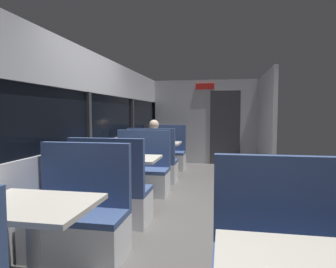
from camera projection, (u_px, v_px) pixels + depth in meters
ground_plane at (186, 214)px, 4.11m from camera, size 3.30×9.20×0.02m
carriage_window_panel_left at (88, 133)px, 4.29m from camera, size 0.09×8.48×2.30m
carriage_end_bulkhead at (207, 122)px, 8.13m from camera, size 2.90×0.11×2.30m
carriage_aisle_panel_right at (266, 124)px, 6.71m from camera, size 0.08×2.40×2.30m
dining_table_near_window at (32, 216)px, 2.17m from camera, size 0.90×0.70×0.74m
bench_near_window_facing_entry at (79, 223)px, 2.88m from camera, size 0.95×0.50×1.10m
dining_table_mid_window at (129, 164)px, 4.40m from camera, size 0.90×0.70×0.74m
bench_mid_window_facing_end at (112, 198)px, 3.74m from camera, size 0.95×0.50×1.10m
bench_mid_window_facing_entry at (141, 175)px, 5.11m from camera, size 0.95×0.50×1.10m
dining_table_far_window at (160, 147)px, 6.63m from camera, size 0.90×0.70×0.74m
bench_far_window_facing_end at (153, 166)px, 5.97m from camera, size 0.95×0.50×1.10m
bench_far_window_facing_entry at (166, 156)px, 7.34m from camera, size 0.95×0.50×1.10m
seated_passenger at (154, 155)px, 6.02m from camera, size 0.47×0.55×1.26m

